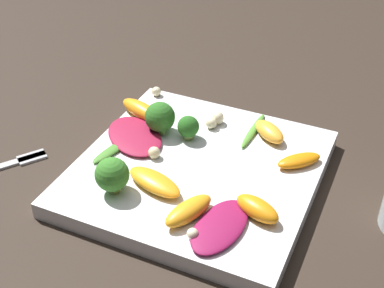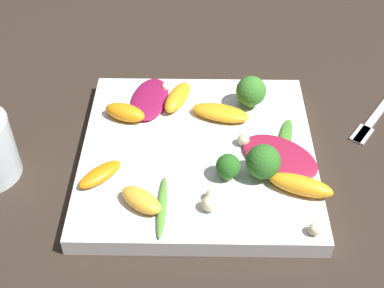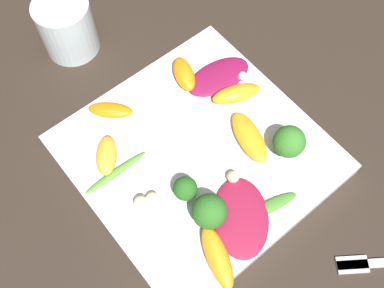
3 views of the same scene
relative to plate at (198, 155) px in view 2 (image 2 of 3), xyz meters
The scene contains 21 objects.
ground_plane 0.01m from the plate, ahead, with size 2.40×2.40×0.00m, color #2D231C.
plate is the anchor object (origin of this frame).
fork 0.27m from the plate, 19.96° to the left, with size 0.11×0.15×0.01m.
radicchio_leaf_0 0.11m from the plate, ahead, with size 0.12×0.12×0.01m.
radicchio_leaf_1 0.12m from the plate, 125.85° to the left, with size 0.06×0.10×0.01m.
orange_segment_0 0.14m from the plate, 30.40° to the right, with size 0.08×0.05×0.02m.
orange_segment_1 0.12m from the plate, 123.80° to the right, with size 0.06×0.06×0.02m.
orange_segment_2 0.13m from the plate, 155.50° to the right, with size 0.06×0.06×0.01m.
orange_segment_3 0.10m from the plate, 107.64° to the left, with size 0.05×0.07×0.02m.
orange_segment_4 0.07m from the plate, 64.05° to the left, with size 0.09×0.05×0.02m.
orange_segment_5 0.12m from the plate, 149.76° to the left, with size 0.06×0.05×0.02m.
broccoli_floret_0 0.07m from the plate, 53.70° to the right, with size 0.03×0.03×0.03m.
broccoli_floret_1 0.10m from the plate, 31.01° to the right, with size 0.04×0.04×0.05m.
broccoli_floret_2 0.12m from the plate, 50.87° to the left, with size 0.04×0.04×0.05m.
arugula_sprig_0 0.11m from the plate, 112.11° to the right, with size 0.01×0.09×0.01m.
arugula_sprig_1 0.12m from the plate, ahead, with size 0.03×0.08×0.01m.
macadamia_nut_0 0.06m from the plate, ahead, with size 0.02×0.02×0.02m.
macadamia_nut_1 0.19m from the plate, 45.82° to the right, with size 0.01×0.01×0.01m.
macadamia_nut_2 0.09m from the plate, 78.46° to the right, with size 0.02×0.02×0.02m.
macadamia_nut_3 0.10m from the plate, 82.07° to the right, with size 0.02×0.02×0.02m.
macadamia_nut_4 0.13m from the plate, 111.35° to the left, with size 0.01×0.01×0.01m.
Camera 2 is at (-0.00, -0.50, 0.51)m, focal length 50.00 mm.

